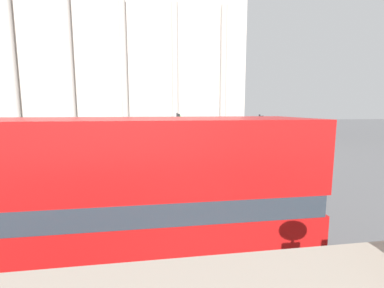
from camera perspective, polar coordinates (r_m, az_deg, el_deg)
name	(u,v)px	position (r m, az deg, el deg)	size (l,w,h in m)	color
double_decker_bus	(77,204)	(6.33, -24.21, -12.08)	(10.41, 2.69, 4.23)	black
plaza_building_left	(129,67)	(46.21, -13.83, 16.38)	(36.22, 15.88, 23.04)	#BCB2A8
traffic_light_near	(306,156)	(13.96, 24.02, -2.36)	(0.42, 0.24, 3.24)	black
traffic_light_mid	(260,134)	(19.40, 14.84, 2.19)	(0.42, 0.24, 4.05)	black
traffic_light_far	(178,127)	(25.41, -3.17, 3.73)	(0.42, 0.24, 4.07)	black
car_black	(101,140)	(32.74, -19.53, 0.78)	(4.20, 1.93, 1.35)	black
pedestrian_red	(201,148)	(23.08, 2.02, -0.88)	(0.32, 0.32, 1.67)	#282B33
pedestrian_grey	(147,175)	(13.46, -9.96, -6.91)	(0.32, 0.32, 1.80)	#282B33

